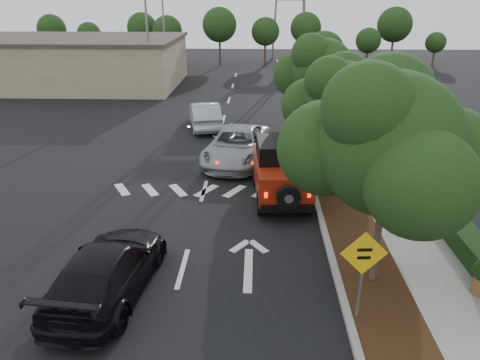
{
  "coord_description": "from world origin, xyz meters",
  "views": [
    {
      "loc": [
        2.19,
        -12.11,
        7.78
      ],
      "look_at": [
        1.64,
        3.0,
        1.72
      ],
      "focal_mm": 35.0,
      "sensor_mm": 36.0,
      "label": 1
    }
  ],
  "objects_px": {
    "black_suv_oncoming": "(108,270)",
    "speed_hump_sign": "(363,264)",
    "silver_suv_ahead": "(238,145)",
    "red_jeep": "(281,169)"
  },
  "relations": [
    {
      "from": "red_jeep",
      "to": "silver_suv_ahead",
      "type": "relative_size",
      "value": 0.8
    },
    {
      "from": "silver_suv_ahead",
      "to": "red_jeep",
      "type": "bearing_deg",
      "value": -56.49
    },
    {
      "from": "silver_suv_ahead",
      "to": "black_suv_oncoming",
      "type": "bearing_deg",
      "value": -96.47
    },
    {
      "from": "red_jeep",
      "to": "silver_suv_ahead",
      "type": "height_order",
      "value": "red_jeep"
    },
    {
      "from": "black_suv_oncoming",
      "to": "speed_hump_sign",
      "type": "height_order",
      "value": "speed_hump_sign"
    },
    {
      "from": "black_suv_oncoming",
      "to": "speed_hump_sign",
      "type": "relative_size",
      "value": 2.13
    },
    {
      "from": "red_jeep",
      "to": "black_suv_oncoming",
      "type": "xyz_separation_m",
      "value": [
        -5.01,
        -6.88,
        -0.45
      ]
    },
    {
      "from": "red_jeep",
      "to": "black_suv_oncoming",
      "type": "relative_size",
      "value": 0.91
    },
    {
      "from": "red_jeep",
      "to": "speed_hump_sign",
      "type": "xyz_separation_m",
      "value": [
        1.62,
        -7.86,
        0.49
      ]
    },
    {
      "from": "silver_suv_ahead",
      "to": "black_suv_oncoming",
      "type": "relative_size",
      "value": 1.13
    }
  ]
}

